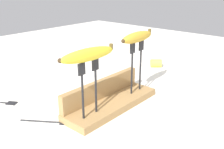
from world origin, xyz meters
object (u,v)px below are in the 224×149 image
Objects in this scene: fork_stand_right at (136,63)px; banana_raised_left at (88,55)px; fork_stand_left at (89,84)px; banana_chunk_near at (156,63)px; fork_fallen_far at (53,121)px; banana_raised_right at (137,37)px.

fork_stand_right is 0.98× the size of banana_raised_left.
fork_stand_left is 0.65m from banana_chunk_near.
banana_chunk_near reaches higher than fork_fallen_far.
banana_raised_right is at bearing -0.00° from banana_raised_left.
banana_raised_right is at bearing -159.90° from banana_chunk_near.
banana_chunk_near is at bearing 12.44° from fork_stand_left.
fork_stand_right is 0.26m from banana_raised_left.
fork_fallen_far is at bearing 165.03° from banana_raised_right.
banana_raised_left is (-0.00, 0.00, 0.09)m from fork_stand_left.
fork_stand_left is 2.60× the size of banana_chunk_near.
fork_stand_right reaches higher than banana_chunk_near.
banana_raised_left is at bearing -167.57° from banana_chunk_near.
fork_stand_left is 0.93× the size of fork_stand_right.
banana_raised_right is (0.25, -0.00, 0.11)m from fork_stand_left.
fork_stand_left is at bearing 180.00° from fork_stand_right.
fork_stand_left is 0.18m from fork_fallen_far.
fork_stand_right reaches higher than fork_fallen_far.
banana_chunk_near is (0.62, 0.14, -0.11)m from fork_stand_left.
banana_raised_right is (0.25, -0.00, 0.01)m from banana_raised_left.
banana_raised_right reaches higher than banana_chunk_near.
fork_stand_left is 0.27m from banana_raised_right.
banana_raised_right is at bearing -14.97° from fork_fallen_far.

